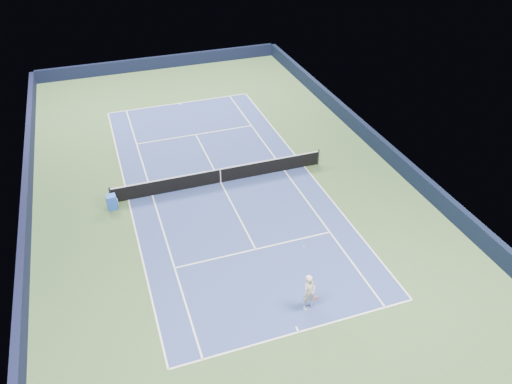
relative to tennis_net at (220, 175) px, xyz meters
name	(u,v)px	position (x,y,z in m)	size (l,w,h in m)	color
ground	(221,182)	(0.00, 0.00, -0.50)	(40.00, 40.00, 0.00)	#38562F
wall_far	(161,62)	(0.00, 19.82, 0.05)	(22.00, 0.35, 1.10)	black
wall_right	(380,145)	(10.82, 0.00, 0.05)	(0.35, 40.00, 1.10)	black
wall_left	(26,211)	(-10.82, 0.00, 0.05)	(0.35, 40.00, 1.10)	black
court_surface	(221,182)	(0.00, 0.00, -0.50)	(10.97, 23.77, 0.01)	navy
baseline_far	(179,103)	(0.00, 11.88, -0.50)	(10.97, 0.08, 0.00)	white
baseline_near	(299,332)	(0.00, -11.88, -0.50)	(10.97, 0.08, 0.00)	white
sideline_doubles_right	(304,167)	(5.49, 0.00, -0.50)	(0.08, 23.77, 0.00)	white
sideline_doubles_left	(128,200)	(-5.49, 0.00, -0.50)	(0.08, 23.77, 0.00)	white
sideline_singles_right	(284,170)	(4.12, 0.00, -0.50)	(0.08, 23.77, 0.00)	white
sideline_singles_left	(152,195)	(-4.12, 0.00, -0.50)	(0.08, 23.77, 0.00)	white
service_line_far	(196,134)	(0.00, 6.40, -0.50)	(8.23, 0.08, 0.00)	white
service_line_near	(256,249)	(0.00, -6.40, -0.50)	(8.23, 0.08, 0.00)	white
center_service_line	(221,182)	(0.00, 0.00, -0.50)	(0.08, 12.80, 0.00)	white
center_mark_far	(180,104)	(0.00, 11.73, -0.50)	(0.08, 0.30, 0.00)	white
center_mark_near	(297,329)	(0.00, -11.73, -0.50)	(0.08, 0.30, 0.00)	white
tennis_net	(220,175)	(0.00, 0.00, 0.00)	(12.90, 0.10, 1.07)	black
sponsor_cube	(112,202)	(-6.40, -0.54, -0.07)	(0.62, 0.52, 0.87)	blue
tennis_player	(309,292)	(0.92, -10.76, 0.42)	(0.88, 1.36, 2.69)	silver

